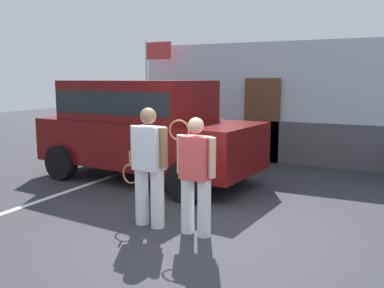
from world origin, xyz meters
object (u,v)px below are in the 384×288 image
(parked_suv, at_px, (144,125))
(tennis_player_man, at_px, (149,166))
(tennis_player_woman, at_px, (196,174))
(flag_pole, at_px, (152,77))

(parked_suv, relative_size, tennis_player_man, 2.82)
(tennis_player_woman, bearing_deg, parked_suv, -38.99)
(tennis_player_man, height_order, tennis_player_woman, tennis_player_man)
(flag_pole, bearing_deg, tennis_player_man, -59.12)
(tennis_player_woman, bearing_deg, flag_pole, -46.77)
(parked_suv, distance_m, flag_pole, 2.97)
(tennis_player_woman, distance_m, flag_pole, 6.19)
(parked_suv, relative_size, flag_pole, 1.54)
(flag_pole, bearing_deg, tennis_player_woman, -53.20)
(parked_suv, xyz_separation_m, tennis_player_man, (1.59, -2.35, -0.27))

